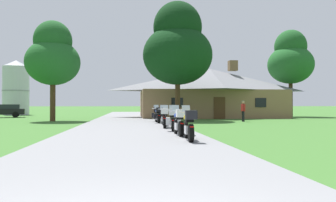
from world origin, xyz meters
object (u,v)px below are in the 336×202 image
at_px(motorcycle_blue_fifth_in_row, 163,116).
at_px(motorcycle_silver_fourth_in_row, 165,118).
at_px(motorcycle_blue_second_in_row, 179,122).
at_px(metal_silo_distant, 16,88).
at_px(bystander_red_shirt_near_lodge, 243,110).
at_px(motorcycle_yellow_nearest_to_camera, 189,125).
at_px(motorcycle_black_third_in_row, 173,120).
at_px(parked_black_suv_far_left, 2,110).
at_px(motorcycle_green_farthest_in_row, 156,114).
at_px(tree_by_lodge_front, 178,47).
at_px(tree_left_near, 53,56).
at_px(tree_right_of_lodge, 291,59).
at_px(motorcycle_blue_sixth_in_row, 158,115).

bearing_deg(motorcycle_blue_fifth_in_row, motorcycle_silver_fourth_in_row, -91.75).
relative_size(motorcycle_blue_second_in_row, metal_silo_distant, 0.29).
bearing_deg(bystander_red_shirt_near_lodge, motorcycle_blue_second_in_row, -36.10).
bearing_deg(motorcycle_silver_fourth_in_row, motorcycle_yellow_nearest_to_camera, -80.95).
bearing_deg(motorcycle_black_third_in_row, parked_black_suv_far_left, 132.59).
bearing_deg(parked_black_suv_far_left, motorcycle_green_farthest_in_row, -140.43).
height_order(motorcycle_silver_fourth_in_row, tree_by_lodge_front, tree_by_lodge_front).
bearing_deg(motorcycle_yellow_nearest_to_camera, tree_left_near, 120.09).
bearing_deg(motorcycle_black_third_in_row, motorcycle_silver_fourth_in_row, 98.99).
distance_m(motorcycle_blue_second_in_row, tree_left_near, 17.41).
height_order(motorcycle_blue_second_in_row, bystander_red_shirt_near_lodge, bystander_red_shirt_near_lodge).
height_order(motorcycle_black_third_in_row, parked_black_suv_far_left, parked_black_suv_far_left).
bearing_deg(tree_right_of_lodge, metal_silo_distant, 162.98).
bearing_deg(motorcycle_silver_fourth_in_row, tree_left_near, 139.09).
relative_size(motorcycle_silver_fourth_in_row, parked_black_suv_far_left, 0.42).
distance_m(tree_by_lodge_front, tree_right_of_lodge, 15.95).
relative_size(motorcycle_blue_second_in_row, motorcycle_black_third_in_row, 1.00).
bearing_deg(metal_silo_distant, motorcycle_blue_second_in_row, -61.94).
bearing_deg(metal_silo_distant, motorcycle_yellow_nearest_to_camera, -63.28).
bearing_deg(motorcycle_green_farthest_in_row, tree_left_near, 166.30).
bearing_deg(tree_right_of_lodge, motorcycle_green_farthest_in_row, -147.88).
xyz_separation_m(bystander_red_shirt_near_lodge, parked_black_suv_far_left, (-22.60, 11.04, -0.17)).
distance_m(motorcycle_blue_fifth_in_row, tree_left_near, 12.08).
height_order(tree_left_near, tree_right_of_lodge, tree_right_of_lodge).
height_order(tree_by_lodge_front, tree_right_of_lodge, tree_by_lodge_front).
relative_size(tree_left_near, parked_black_suv_far_left, 1.70).
bearing_deg(tree_right_of_lodge, motorcycle_blue_fifth_in_row, -137.26).
bearing_deg(parked_black_suv_far_left, metal_silo_distant, -5.31).
height_order(motorcycle_black_third_in_row, motorcycle_blue_fifth_in_row, same).
height_order(metal_silo_distant, parked_black_suv_far_left, metal_silo_distant).
height_order(motorcycle_silver_fourth_in_row, motorcycle_blue_fifth_in_row, same).
relative_size(motorcycle_green_farthest_in_row, metal_silo_distant, 0.29).
bearing_deg(motorcycle_yellow_nearest_to_camera, motorcycle_green_farthest_in_row, 93.24).
relative_size(motorcycle_yellow_nearest_to_camera, parked_black_suv_far_left, 0.42).
bearing_deg(tree_by_lodge_front, motorcycle_blue_second_in_row, -97.83).
distance_m(motorcycle_blue_fifth_in_row, motorcycle_green_farthest_in_row, 4.68).
xyz_separation_m(motorcycle_black_third_in_row, tree_right_of_lodge, (16.03, 19.58, 5.93)).
height_order(motorcycle_green_farthest_in_row, parked_black_suv_far_left, parked_black_suv_far_left).
height_order(motorcycle_blue_fifth_in_row, metal_silo_distant, metal_silo_distant).
relative_size(motorcycle_blue_fifth_in_row, motorcycle_green_farthest_in_row, 1.00).
xyz_separation_m(motorcycle_black_third_in_row, tree_left_near, (-8.55, 11.84, 4.80)).
distance_m(motorcycle_blue_sixth_in_row, tree_by_lodge_front, 7.77).
relative_size(motorcycle_blue_sixth_in_row, tree_by_lodge_front, 0.20).
distance_m(motorcycle_black_third_in_row, motorcycle_silver_fourth_in_row, 2.32).
xyz_separation_m(bystander_red_shirt_near_lodge, tree_by_lodge_front, (-4.96, 2.71, 5.46)).
xyz_separation_m(motorcycle_green_farthest_in_row, metal_silo_distant, (-17.19, 20.36, 3.03)).
bearing_deg(parked_black_suv_far_left, motorcycle_blue_second_in_row, -161.04).
bearing_deg(motorcycle_green_farthest_in_row, motorcycle_blue_fifth_in_row, -86.20).
bearing_deg(tree_by_lodge_front, motorcycle_yellow_nearest_to_camera, -96.61).
relative_size(motorcycle_yellow_nearest_to_camera, tree_by_lodge_front, 0.20).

